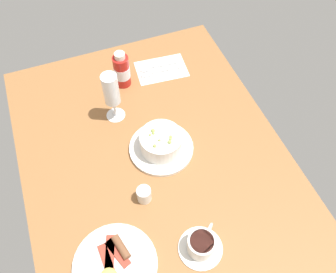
{
  "coord_description": "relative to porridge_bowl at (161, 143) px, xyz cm",
  "views": [
    {
      "loc": [
        -59.29,
        17.56,
        99.42
      ],
      "look_at": [
        0.54,
        -5.14,
        7.34
      ],
      "focal_mm": 38.29,
      "sensor_mm": 36.0,
      "label": 1
    }
  ],
  "objects": [
    {
      "name": "wine_glass",
      "position": [
        19.0,
        10.12,
        8.9
      ],
      "size": [
        6.59,
        6.59,
        19.37
      ],
      "color": "white",
      "rests_on": "ground_plane"
    },
    {
      "name": "creamer_jug",
      "position": [
        -14.84,
        10.93,
        -0.88
      ],
      "size": [
        4.29,
        5.18,
        5.76
      ],
      "color": "silver",
      "rests_on": "ground_plane"
    },
    {
      "name": "sauce_bottle_red",
      "position": [
        32.83,
        3.57,
        3.02
      ],
      "size": [
        5.87,
        5.87,
        14.69
      ],
      "color": "#B21E19",
      "rests_on": "ground_plane"
    },
    {
      "name": "breakfast_plate",
      "position": [
        -30.88,
        24.6,
        -2.63
      ],
      "size": [
        22.91,
        22.91,
        3.7
      ],
      "color": "silver",
      "rests_on": "ground_plane"
    },
    {
      "name": "coffee_cup",
      "position": [
        -34.65,
        1.12,
        -0.64
      ],
      "size": [
        12.42,
        12.42,
        6.31
      ],
      "color": "silver",
      "rests_on": "ground_plane"
    },
    {
      "name": "ground_plane",
      "position": [
        -1.39,
        3.09,
        -5.08
      ],
      "size": [
        110.0,
        84.0,
        3.0
      ],
      "primitive_type": "cube",
      "color": "brown"
    },
    {
      "name": "cutlery_setting",
      "position": [
        34.69,
        -12.35,
        -3.33
      ],
      "size": [
        14.68,
        20.32,
        0.9
      ],
      "color": "silver",
      "rests_on": "ground_plane"
    },
    {
      "name": "porridge_bowl",
      "position": [
        0.0,
        0.0,
        0.0
      ],
      "size": [
        21.06,
        21.06,
        8.21
      ],
      "color": "silver",
      "rests_on": "ground_plane"
    }
  ]
}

